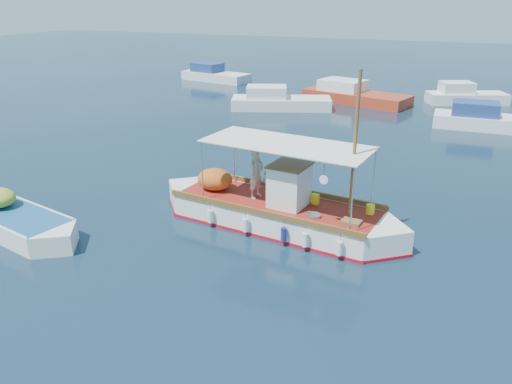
% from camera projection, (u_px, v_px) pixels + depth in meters
% --- Properties ---
extents(ground, '(160.00, 160.00, 0.00)m').
position_uv_depth(ground, '(270.00, 231.00, 17.31)').
color(ground, black).
rests_on(ground, ground).
extents(fishing_caique, '(9.48, 3.47, 5.83)m').
position_uv_depth(fishing_caique, '(275.00, 211.00, 17.63)').
color(fishing_caique, white).
rests_on(fishing_caique, ground).
extents(dinghy, '(6.29, 2.78, 1.57)m').
position_uv_depth(dinghy, '(13.00, 221.00, 17.28)').
color(dinghy, white).
rests_on(dinghy, ground).
extents(bg_boat_nw, '(7.39, 4.61, 1.80)m').
position_uv_depth(bg_boat_nw, '(278.00, 102.00, 35.56)').
color(bg_boat_nw, silver).
rests_on(bg_boat_nw, ground).
extents(bg_boat_n, '(8.43, 4.90, 1.80)m').
position_uv_depth(bg_boat_n, '(353.00, 96.00, 37.70)').
color(bg_boat_n, '#AA301C').
rests_on(bg_boat_n, ground).
extents(bg_boat_ne, '(6.62, 2.33, 1.80)m').
position_uv_depth(bg_boat_ne, '(487.00, 121.00, 30.26)').
color(bg_boat_ne, silver).
rests_on(bg_boat_ne, ground).
extents(bg_boat_far_w, '(7.01, 3.65, 1.80)m').
position_uv_depth(bg_boat_far_w, '(214.00, 75.00, 47.08)').
color(bg_boat_far_w, silver).
rests_on(bg_boat_far_w, ground).
extents(bg_boat_far_n, '(6.02, 4.00, 1.80)m').
position_uv_depth(bg_boat_far_n, '(464.00, 97.00, 37.29)').
color(bg_boat_far_n, silver).
rests_on(bg_boat_far_n, ground).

